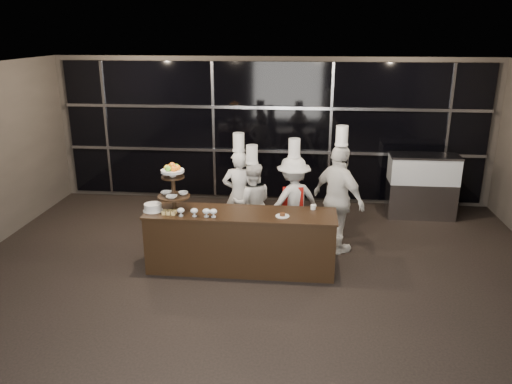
# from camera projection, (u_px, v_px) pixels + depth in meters

# --- Properties ---
(room) EXTENTS (10.00, 10.00, 10.00)m
(room) POSITION_uv_depth(u_px,v_px,m) (241.00, 218.00, 5.58)
(room) COLOR black
(room) RESTS_ON ground
(window_wall) EXTENTS (8.60, 0.10, 2.80)m
(window_wall) POSITION_uv_depth(u_px,v_px,m) (271.00, 132.00, 10.24)
(window_wall) COLOR black
(window_wall) RESTS_ON ground
(buffet_counter) EXTENTS (2.84, 0.74, 0.92)m
(buffet_counter) POSITION_uv_depth(u_px,v_px,m) (241.00, 241.00, 7.53)
(buffet_counter) COLOR black
(buffet_counter) RESTS_ON ground
(display_stand) EXTENTS (0.48, 0.48, 0.74)m
(display_stand) POSITION_uv_depth(u_px,v_px,m) (173.00, 184.00, 7.35)
(display_stand) COLOR black
(display_stand) RESTS_ON buffet_counter
(compotes) EXTENTS (0.59, 0.11, 0.12)m
(compotes) POSITION_uv_depth(u_px,v_px,m) (199.00, 211.00, 7.21)
(compotes) COLOR silver
(compotes) RESTS_ON buffet_counter
(layer_cake) EXTENTS (0.30, 0.30, 0.11)m
(layer_cake) POSITION_uv_depth(u_px,v_px,m) (153.00, 207.00, 7.45)
(layer_cake) COLOR white
(layer_cake) RESTS_ON buffet_counter
(pastry_squares) EXTENTS (0.20, 0.13, 0.05)m
(pastry_squares) POSITION_uv_depth(u_px,v_px,m) (169.00, 212.00, 7.32)
(pastry_squares) COLOR #FAD67A
(pastry_squares) RESTS_ON buffet_counter
(small_plate) EXTENTS (0.20, 0.20, 0.05)m
(small_plate) POSITION_uv_depth(u_px,v_px,m) (282.00, 215.00, 7.23)
(small_plate) COLOR white
(small_plate) RESTS_ON buffet_counter
(chef_cup) EXTENTS (0.08, 0.08, 0.07)m
(chef_cup) POSITION_uv_depth(u_px,v_px,m) (313.00, 207.00, 7.52)
(chef_cup) COLOR white
(chef_cup) RESTS_ON buffet_counter
(display_case) EXTENTS (1.29, 0.57, 1.24)m
(display_case) POSITION_uv_depth(u_px,v_px,m) (422.00, 183.00, 9.62)
(display_case) COLOR #A5A5AA
(display_case) RESTS_ON ground
(chef_a) EXTENTS (0.60, 0.41, 1.87)m
(chef_a) POSITION_uv_depth(u_px,v_px,m) (239.00, 193.00, 8.58)
(chef_a) COLOR white
(chef_a) RESTS_ON ground
(chef_b) EXTENTS (0.77, 0.65, 1.71)m
(chef_b) POSITION_uv_depth(u_px,v_px,m) (252.00, 202.00, 8.41)
(chef_b) COLOR silver
(chef_b) RESTS_ON ground
(chef_c) EXTENTS (1.15, 1.01, 1.84)m
(chef_c) POSITION_uv_depth(u_px,v_px,m) (293.00, 201.00, 8.32)
(chef_c) COLOR silver
(chef_c) RESTS_ON ground
(chef_d) EXTENTS (1.04, 1.07, 2.10)m
(chef_d) POSITION_uv_depth(u_px,v_px,m) (338.00, 199.00, 8.01)
(chef_d) COLOR white
(chef_d) RESTS_ON ground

